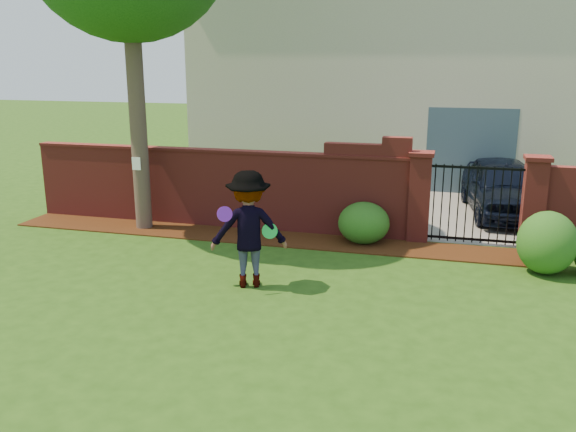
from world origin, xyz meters
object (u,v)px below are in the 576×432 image
(man, at_px, (248,230))
(frisbee_purple, at_px, (225,214))
(frisbee_green, at_px, (270,231))
(car, at_px, (505,189))

(man, distance_m, frisbee_purple, 0.57)
(frisbee_purple, height_order, frisbee_green, frisbee_purple)
(car, bearing_deg, man, -133.50)
(car, bearing_deg, frisbee_purple, -133.41)
(man, bearing_deg, frisbee_purple, 35.25)
(frisbee_purple, bearing_deg, frisbee_green, 32.28)
(car, relative_size, frisbee_purple, 16.30)
(frisbee_green, bearing_deg, car, 55.35)
(man, height_order, frisbee_green, man)
(frisbee_purple, bearing_deg, car, 53.25)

